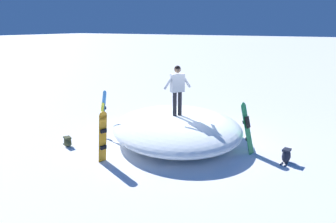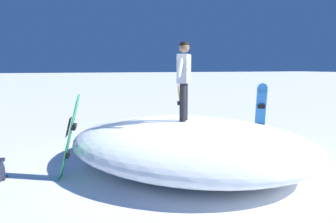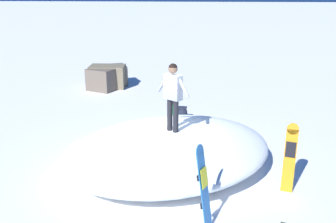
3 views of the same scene
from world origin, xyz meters
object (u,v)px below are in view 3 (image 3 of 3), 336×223
Objects in this scene: snowboard_secondary_upright at (204,186)px; snowboard_primary_upright at (173,107)px; snowboarder_standing at (173,91)px; snowboard_tertiary_upright at (290,157)px; backpack_far at (182,113)px.

snowboard_primary_upright is at bearing -169.29° from snowboard_secondary_upright.
snowboard_tertiary_upright is (1.07, 2.75, -1.19)m from snowboarder_standing.
backpack_far is at bearing 179.16° from snowboarder_standing.
snowboard_primary_upright is at bearing -10.08° from backpack_far.
snowboard_secondary_upright is 3.29× the size of backpack_far.
snowboard_secondary_upright is at bearing 16.41° from snowboarder_standing.
snowboarder_standing reaches higher than snowboard_secondary_upright.
snowboarder_standing is 3.18m from snowboard_tertiary_upright.
snowboard_secondary_upright is 6.57m from backpack_far.
backpack_far is (-6.49, -0.74, -0.67)m from snowboard_secondary_upright.
snowboard_primary_upright is 1.02× the size of snowboard_tertiary_upright.
snowboard_secondary_upright is at bearing -49.97° from snowboard_tertiary_upright.
snowboard_secondary_upright reaches higher than backpack_far.
snowboarder_standing is 1.06× the size of snowboard_primary_upright.
snowboard_primary_upright reaches higher than snowboard_tertiary_upright.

